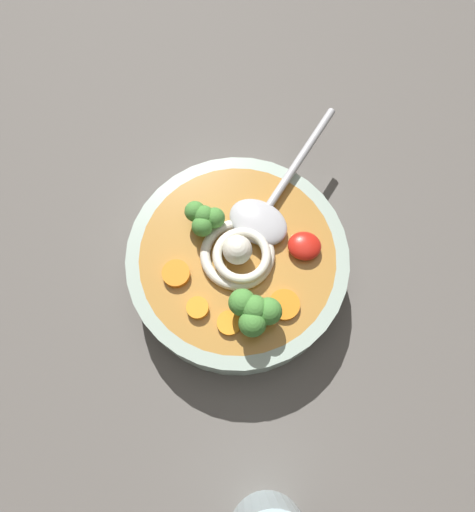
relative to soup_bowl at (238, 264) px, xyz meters
The scene contains 11 objects.
table_slab 4.97cm from the soup_bowl, 126.49° to the right, with size 139.42×139.42×4.09cm, color #5B5651.
soup_bowl is the anchor object (origin of this frame).
noodle_pile 3.52cm from the soup_bowl, 34.40° to the right, with size 7.90×7.75×3.18cm.
soup_spoon 6.16cm from the soup_bowl, 65.72° to the left, with size 10.17×17.08×1.60cm.
chili_sauce_dollop 7.23cm from the soup_bowl, 14.62° to the left, with size 3.22×2.90×1.45cm, color red.
broccoli_floret_beside_chili 6.33cm from the soup_bowl, 143.12° to the left, with size 3.95×3.39×3.12cm.
broccoli_floret_left 7.88cm from the soup_bowl, 68.34° to the right, with size 4.86×4.18×3.84cm.
carrot_slice_far 7.19cm from the soup_bowl, 88.81° to the right, with size 2.28×2.28×0.56cm, color orange.
carrot_slice_beside_noodles 6.76cm from the soup_bowl, 154.28° to the right, with size 2.64×2.64×0.73cm, color orange.
carrot_slice_rear 7.09cm from the soup_bowl, 40.59° to the right, with size 2.91×2.91×0.56cm, color orange.
carrot_slice_center 7.00cm from the soup_bowl, 117.60° to the right, with size 2.07×2.07×0.76cm, color orange.
Camera 1 is at (2.88, -13.42, 52.99)cm, focal length 33.54 mm.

